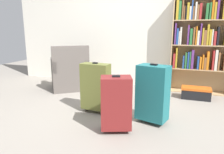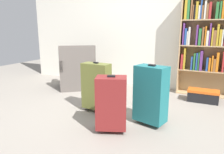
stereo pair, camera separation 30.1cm
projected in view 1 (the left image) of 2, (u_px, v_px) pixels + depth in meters
ground_plane at (100, 118)px, 2.97m from camera, size 9.94×9.94×0.00m
back_wall at (135, 25)px, 4.50m from camera, size 5.68×0.10×2.60m
bookshelf at (204, 40)px, 3.95m from camera, size 1.17×0.26×1.81m
armchair at (70, 74)px, 4.37m from camera, size 0.98×0.98×0.90m
mug at (92, 89)px, 4.25m from camera, size 0.12×0.08×0.10m
storage_box at (196, 93)px, 3.78m from camera, size 0.50×0.25×0.21m
suitcase_olive at (96, 87)px, 3.12m from camera, size 0.43×0.22×0.75m
suitcase_teal at (153, 93)px, 2.75m from camera, size 0.44×0.33×0.79m
suitcase_dark_red at (116, 103)px, 2.53m from camera, size 0.42×0.36×0.69m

